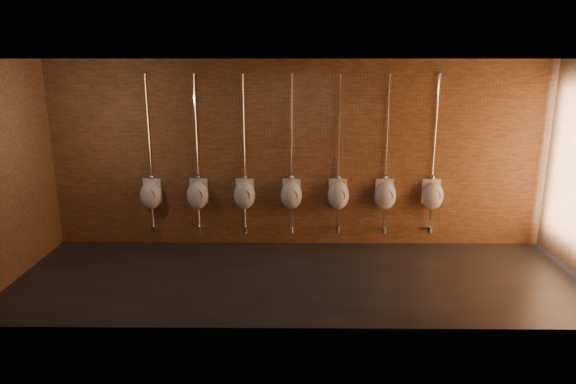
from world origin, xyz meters
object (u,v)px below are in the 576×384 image
urinal_3 (291,194)px  urinal_5 (385,195)px  urinal_2 (245,194)px  urinal_6 (432,195)px  urinal_0 (151,194)px  urinal_4 (338,194)px  urinal_1 (198,194)px

urinal_3 → urinal_5: bearing=0.0°
urinal_2 → urinal_6: bearing=0.0°
urinal_2 → urinal_3: 0.81m
urinal_0 → urinal_2: same height
urinal_3 → urinal_4: (0.81, 0.00, 0.00)m
urinal_1 → urinal_4: 2.43m
urinal_0 → urinal_3: size_ratio=1.00×
urinal_1 → urinal_3: (1.62, 0.00, 0.00)m
urinal_6 → urinal_1: bearing=180.0°
urinal_1 → urinal_0: bearing=180.0°
urinal_2 → urinal_3: bearing=0.0°
urinal_1 → urinal_5: size_ratio=1.00×
urinal_5 → urinal_6: same height
urinal_6 → urinal_5: bearing=180.0°
urinal_0 → urinal_2: bearing=0.0°
urinal_1 → urinal_2: (0.81, 0.00, 0.00)m
urinal_0 → urinal_6: 4.85m
urinal_6 → urinal_3: bearing=180.0°
urinal_2 → urinal_3: same height
urinal_4 → urinal_5: (0.81, 0.00, 0.00)m
urinal_0 → urinal_6: same height
urinal_3 → urinal_6: same height
urinal_3 → urinal_5: (1.62, 0.00, 0.00)m
urinal_0 → urinal_5: 4.04m
urinal_2 → urinal_5: (2.43, 0.00, 0.00)m
urinal_3 → urinal_4: size_ratio=1.00×
urinal_0 → urinal_1: (0.81, 0.00, 0.00)m
urinal_0 → urinal_3: 2.43m
urinal_4 → urinal_1: bearing=180.0°
urinal_1 → urinal_6: size_ratio=1.00×
urinal_0 → urinal_2: 1.62m
urinal_3 → urinal_5: size_ratio=1.00×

